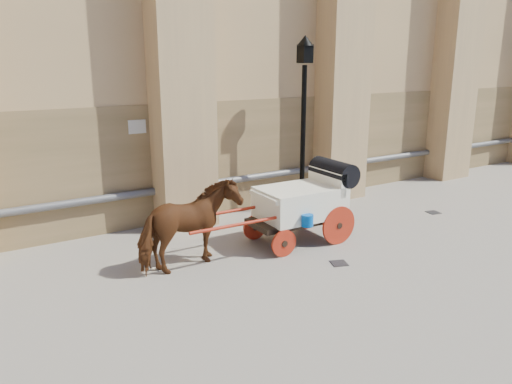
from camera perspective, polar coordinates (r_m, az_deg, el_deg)
ground at (r=10.30m, az=5.63°, el=-8.21°), size 90.00×90.00×0.00m
horse at (r=9.87m, az=-7.59°, el=-3.91°), size 2.20×1.28×1.74m
carriage at (r=11.33m, az=5.65°, el=-0.86°), size 4.12×1.47×1.79m
street_lamp at (r=13.19m, az=5.44°, el=8.06°), size 0.43×0.43×4.62m
drain_grate_near at (r=10.42m, az=9.47°, el=-8.03°), size 0.41×0.41×0.01m
drain_grate_far at (r=14.39m, az=19.60°, el=-2.21°), size 0.38×0.38×0.01m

